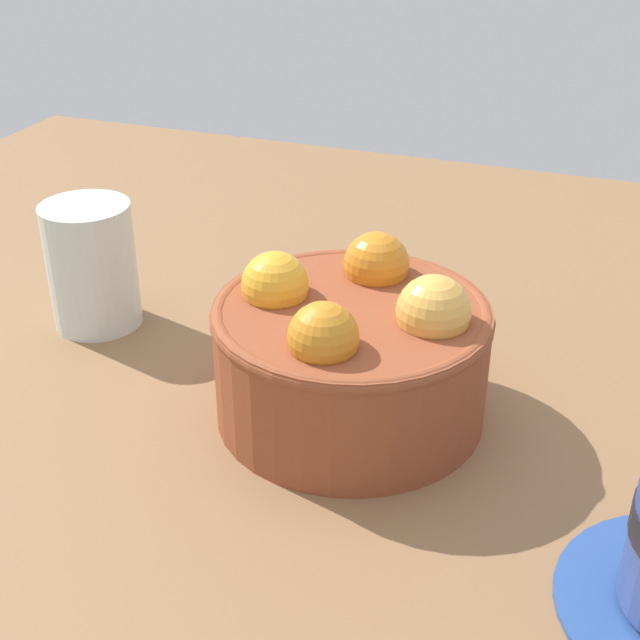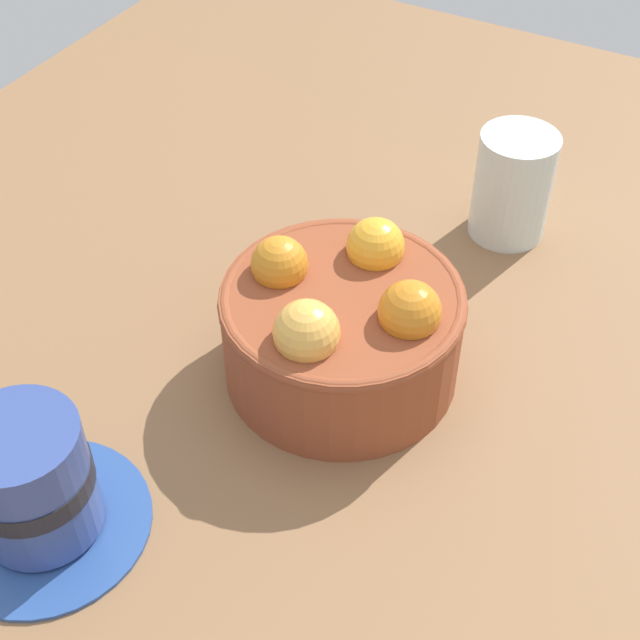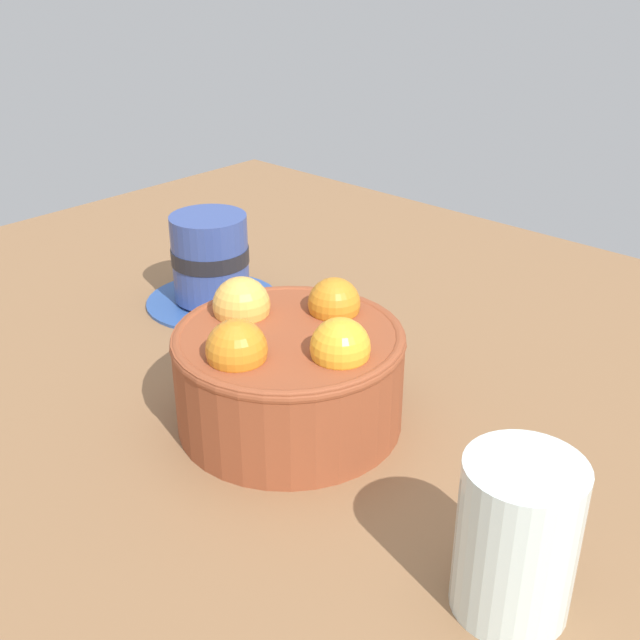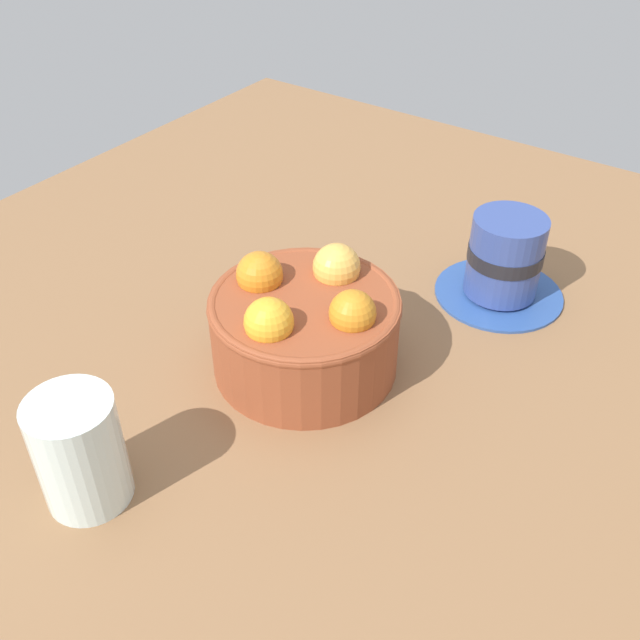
# 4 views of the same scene
# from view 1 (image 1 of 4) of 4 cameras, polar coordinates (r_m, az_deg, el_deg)

# --- Properties ---
(ground_plane) EXTENTS (1.13, 0.99, 0.05)m
(ground_plane) POSITION_cam_1_polar(r_m,az_deg,el_deg) (0.57, 1.89, -7.99)
(ground_plane) COLOR brown
(terracotta_bowl) EXTENTS (0.17, 0.17, 0.10)m
(terracotta_bowl) POSITION_cam_1_polar(r_m,az_deg,el_deg) (0.53, 2.05, -1.93)
(terracotta_bowl) COLOR brown
(terracotta_bowl) RESTS_ON ground_plane
(water_glass) EXTENTS (0.06, 0.06, 0.09)m
(water_glass) POSITION_cam_1_polar(r_m,az_deg,el_deg) (0.65, -14.57, 3.45)
(water_glass) COLOR silver
(water_glass) RESTS_ON ground_plane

